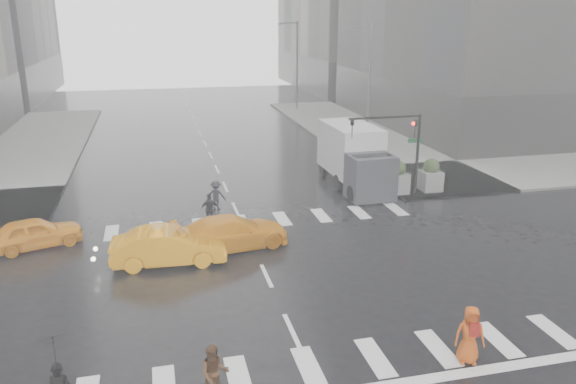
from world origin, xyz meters
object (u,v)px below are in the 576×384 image
object	(u,v)px
box_truck	(355,156)
pedestrian_orange	(470,335)
taxi_mid	(169,246)
traffic_signal_pole	(401,139)
pedestrian_brown	(214,374)
taxi_front	(35,233)

from	to	relation	value
box_truck	pedestrian_orange	bearing A→B (deg)	-100.59
taxi_mid	box_truck	xyz separation A→B (m)	(10.77, 8.11, 1.13)
traffic_signal_pole	box_truck	distance (m)	3.06
traffic_signal_pole	pedestrian_brown	size ratio (longest dim) A/B	2.83
taxi_mid	traffic_signal_pole	bearing A→B (deg)	-61.66
pedestrian_orange	taxi_front	world-z (taller)	pedestrian_orange
traffic_signal_pole	pedestrian_brown	xyz separation A→B (m)	(-11.73, -14.81, -2.42)
box_truck	taxi_mid	bearing A→B (deg)	-144.39
pedestrian_brown	box_truck	world-z (taller)	box_truck
pedestrian_orange	box_truck	bearing A→B (deg)	98.57
taxi_front	pedestrian_brown	bearing A→B (deg)	-170.32
box_truck	traffic_signal_pole	bearing A→B (deg)	-51.18
pedestrian_brown	taxi_front	world-z (taller)	pedestrian_brown
taxi_front	taxi_mid	distance (m)	6.26
pedestrian_brown	taxi_front	bearing A→B (deg)	120.81
traffic_signal_pole	pedestrian_orange	xyz separation A→B (m)	(-4.52, -14.81, -2.35)
pedestrian_brown	taxi_mid	bearing A→B (deg)	98.10
taxi_front	taxi_mid	world-z (taller)	taxi_mid
traffic_signal_pole	taxi_front	xyz separation A→B (m)	(-18.02, -2.97, -2.57)
taxi_front	box_truck	xyz separation A→B (m)	(16.25, 5.07, 1.22)
pedestrian_orange	taxi_mid	bearing A→B (deg)	150.13
taxi_mid	box_truck	size ratio (longest dim) A/B	0.68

